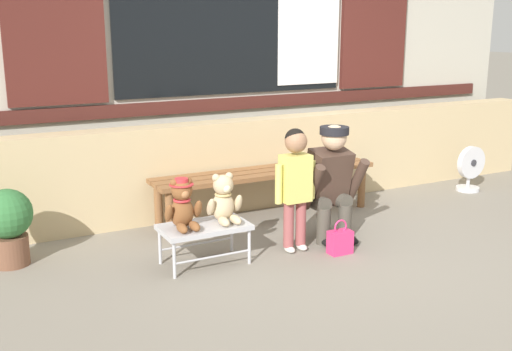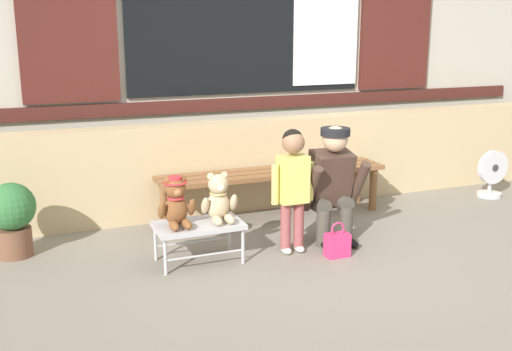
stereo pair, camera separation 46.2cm
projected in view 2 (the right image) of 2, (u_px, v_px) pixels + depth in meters
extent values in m
plane|color=gray|center=(337.00, 256.00, 4.67)|extent=(60.00, 60.00, 0.00)
cube|color=tan|center=(264.00, 163.00, 5.85)|extent=(6.87, 0.25, 0.85)
cube|color=#B7B2A3|center=(244.00, 18.00, 6.00)|extent=(7.01, 0.20, 3.55)
cube|color=#471E19|center=(249.00, 103.00, 6.09)|extent=(6.45, 0.04, 0.12)
cube|color=black|center=(248.00, 20.00, 5.91)|extent=(2.40, 0.03, 1.40)
cube|color=white|center=(326.00, 20.00, 6.20)|extent=(0.72, 0.02, 1.29)
cube|color=#4C1E19|center=(67.00, 20.00, 5.28)|extent=(0.84, 0.05, 1.43)
cube|color=#4C1E19|center=(396.00, 21.00, 6.51)|extent=(0.84, 0.05, 1.43)
cube|color=brown|center=(280.00, 176.00, 5.37)|extent=(2.10, 0.11, 0.04)
cube|color=brown|center=(273.00, 173.00, 5.50)|extent=(2.10, 0.11, 0.04)
cube|color=brown|center=(267.00, 169.00, 5.63)|extent=(2.10, 0.11, 0.04)
cylinder|color=brown|center=(172.00, 212.00, 5.07)|extent=(0.07, 0.07, 0.40)
cylinder|color=brown|center=(164.00, 203.00, 5.33)|extent=(0.07, 0.07, 0.40)
cylinder|color=brown|center=(373.00, 189.00, 5.78)|extent=(0.07, 0.07, 0.40)
cylinder|color=brown|center=(358.00, 183.00, 6.03)|extent=(0.07, 0.07, 0.40)
cube|color=#BCBCC1|center=(198.00, 225.00, 4.48)|extent=(0.64, 0.36, 0.04)
cylinder|color=#BCBCC1|center=(165.00, 257.00, 4.28)|extent=(0.02, 0.02, 0.26)
cylinder|color=#BCBCC1|center=(156.00, 243.00, 4.55)|extent=(0.02, 0.02, 0.26)
cylinder|color=#BCBCC1|center=(243.00, 246.00, 4.49)|extent=(0.02, 0.02, 0.26)
cylinder|color=#BCBCC1|center=(229.00, 234.00, 4.76)|extent=(0.02, 0.02, 0.26)
cylinder|color=#BCBCC1|center=(205.00, 255.00, 4.39)|extent=(0.58, 0.02, 0.02)
cylinder|color=#BCBCC1|center=(193.00, 242.00, 4.66)|extent=(0.58, 0.02, 0.02)
ellipsoid|color=brown|center=(176.00, 210.00, 4.41)|extent=(0.17, 0.14, 0.22)
sphere|color=brown|center=(176.00, 188.00, 4.37)|extent=(0.15, 0.15, 0.15)
sphere|color=#AE6E42|center=(178.00, 192.00, 4.32)|extent=(0.06, 0.06, 0.06)
sphere|color=brown|center=(168.00, 181.00, 4.34)|extent=(0.06, 0.06, 0.06)
ellipsoid|color=brown|center=(162.00, 211.00, 4.34)|extent=(0.06, 0.11, 0.16)
ellipsoid|color=brown|center=(174.00, 226.00, 4.31)|extent=(0.06, 0.15, 0.06)
sphere|color=brown|center=(182.00, 179.00, 4.38)|extent=(0.06, 0.06, 0.06)
ellipsoid|color=brown|center=(192.00, 207.00, 4.42)|extent=(0.06, 0.11, 0.16)
ellipsoid|color=brown|center=(187.00, 224.00, 4.35)|extent=(0.06, 0.15, 0.06)
torus|color=red|center=(176.00, 198.00, 4.39)|extent=(0.13, 0.13, 0.02)
cylinder|color=red|center=(175.00, 183.00, 4.36)|extent=(0.17, 0.17, 0.01)
cylinder|color=red|center=(175.00, 180.00, 4.35)|extent=(0.10, 0.10, 0.04)
ellipsoid|color=#CCB289|center=(218.00, 206.00, 4.53)|extent=(0.17, 0.14, 0.22)
sphere|color=#CCB289|center=(218.00, 184.00, 4.48)|extent=(0.15, 0.15, 0.15)
sphere|color=#FFEEBB|center=(221.00, 187.00, 4.44)|extent=(0.06, 0.06, 0.06)
sphere|color=#CCB289|center=(211.00, 177.00, 4.46)|extent=(0.06, 0.06, 0.06)
ellipsoid|color=#CCB289|center=(205.00, 206.00, 4.46)|extent=(0.06, 0.11, 0.16)
ellipsoid|color=#CCB289|center=(217.00, 220.00, 4.43)|extent=(0.06, 0.15, 0.06)
sphere|color=#CCB289|center=(224.00, 175.00, 4.50)|extent=(0.06, 0.06, 0.06)
ellipsoid|color=#CCB289|center=(233.00, 202.00, 4.54)|extent=(0.06, 0.11, 0.16)
ellipsoid|color=#CCB289|center=(229.00, 219.00, 4.46)|extent=(0.06, 0.15, 0.06)
torus|color=#D6B775|center=(218.00, 193.00, 4.50)|extent=(0.13, 0.13, 0.02)
cylinder|color=#994C4C|center=(286.00, 225.00, 4.68)|extent=(0.08, 0.08, 0.36)
ellipsoid|color=silver|center=(286.00, 250.00, 4.71)|extent=(0.07, 0.12, 0.05)
cylinder|color=#994C4C|center=(299.00, 224.00, 4.72)|extent=(0.08, 0.08, 0.36)
ellipsoid|color=silver|center=(299.00, 248.00, 4.75)|extent=(0.07, 0.12, 0.05)
cube|color=#DBD166|center=(293.00, 179.00, 4.62)|extent=(0.22, 0.15, 0.36)
cylinder|color=#DBD166|center=(275.00, 185.00, 4.57)|extent=(0.06, 0.06, 0.30)
cylinder|color=#DBD166|center=(310.00, 181.00, 4.68)|extent=(0.06, 0.06, 0.30)
sphere|color=#9E7051|center=(293.00, 142.00, 4.55)|extent=(0.17, 0.17, 0.17)
sphere|color=black|center=(293.00, 139.00, 4.55)|extent=(0.16, 0.16, 0.16)
cylinder|color=#4C473D|center=(324.00, 228.00, 4.84)|extent=(0.11, 0.11, 0.30)
cylinder|color=#4C473D|center=(316.00, 203.00, 4.93)|extent=(0.13, 0.32, 0.13)
ellipsoid|color=black|center=(328.00, 246.00, 4.80)|extent=(0.09, 0.20, 0.06)
cylinder|color=#4C473D|center=(346.00, 225.00, 4.91)|extent=(0.11, 0.11, 0.30)
cylinder|color=#4C473D|center=(338.00, 200.00, 5.00)|extent=(0.13, 0.32, 0.13)
ellipsoid|color=black|center=(350.00, 242.00, 4.87)|extent=(0.09, 0.20, 0.06)
cube|color=#473328|center=(329.00, 178.00, 4.89)|extent=(0.32, 0.30, 0.47)
cylinder|color=#473328|center=(312.00, 189.00, 4.73)|extent=(0.08, 0.28, 0.40)
cylinder|color=#473328|center=(359.00, 183.00, 4.88)|extent=(0.08, 0.28, 0.40)
sphere|color=#DBB28E|center=(335.00, 139.00, 4.75)|extent=(0.20, 0.20, 0.20)
cylinder|color=black|center=(335.00, 132.00, 4.73)|extent=(0.23, 0.23, 0.06)
cube|color=brown|center=(344.00, 190.00, 5.07)|extent=(0.10, 0.22, 0.16)
cube|color=#E53370|center=(337.00, 245.00, 4.64)|extent=(0.18, 0.11, 0.18)
torus|color=#E53370|center=(338.00, 229.00, 4.61)|extent=(0.11, 0.01, 0.11)
cylinder|color=brown|center=(15.00, 242.00, 4.64)|extent=(0.26, 0.26, 0.22)
sphere|color=#337038|center=(11.00, 207.00, 4.58)|extent=(0.36, 0.36, 0.36)
cylinder|color=silver|center=(489.00, 194.00, 6.28)|extent=(0.24, 0.24, 0.04)
cylinder|color=silver|center=(490.00, 188.00, 6.26)|extent=(0.04, 0.04, 0.10)
cylinder|color=silver|center=(493.00, 167.00, 6.19)|extent=(0.34, 0.06, 0.34)
cylinder|color=#333338|center=(493.00, 167.00, 6.19)|extent=(0.07, 0.08, 0.07)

